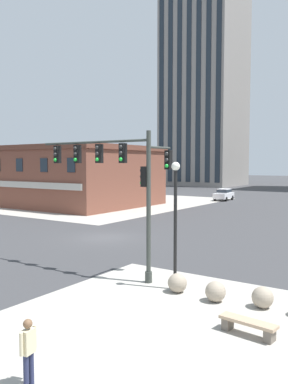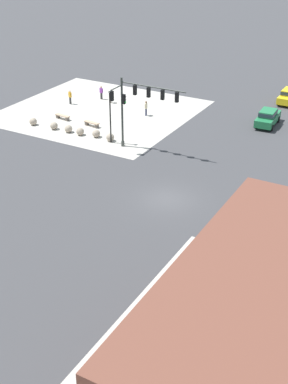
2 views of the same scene
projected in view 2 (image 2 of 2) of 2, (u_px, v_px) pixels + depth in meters
ground_plane at (167, 199)px, 42.57m from camera, size 320.00×320.00×0.00m
sidewalk_corner_slab at (100, 111)px, 60.64m from camera, size 20.00×19.00×0.02m
traffic_signal_main at (136, 102)px, 48.84m from camera, size 6.62×2.09×6.74m
bollard_sphere_curb_a at (110, 137)px, 52.82m from camera, size 0.79×0.79×0.79m
bollard_sphere_curb_b at (96, 133)px, 53.70m from camera, size 0.79×0.79×0.79m
bollard_sphere_curb_c at (80, 131)px, 54.17m from camera, size 0.79×0.79×0.79m
bollard_sphere_curb_d at (68, 129)px, 54.82m from camera, size 0.79×0.79×0.79m
bollard_sphere_curb_e at (54, 126)px, 55.57m from camera, size 0.79×0.79×0.79m
bollard_sphere_curb_f at (33, 121)px, 56.66m from camera, size 0.79×0.79×0.79m
bench_near_signal at (92, 123)px, 56.35m from camera, size 1.85×0.70×0.49m
bench_mid_block at (63, 116)px, 58.21m from camera, size 1.84×0.68×0.49m
pedestrian_near_bench at (110, 95)px, 62.77m from camera, size 0.29×0.53×1.65m
pedestrian_at_curb at (146, 107)px, 58.96m from camera, size 0.25×0.54×1.65m
pedestrian_walking_east at (101, 92)px, 63.94m from camera, size 0.54×0.26×1.60m
pedestrian_with_bag at (70, 96)px, 62.36m from camera, size 0.54×0.27×1.68m
street_lamp_corner_near at (110, 110)px, 51.06m from camera, size 0.36×0.36×5.37m
car_main_northbound_near at (268, 117)px, 56.37m from camera, size 2.08×4.49×1.68m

